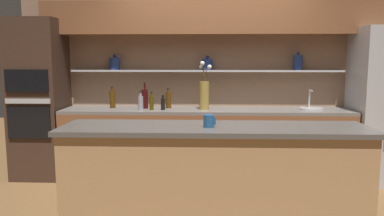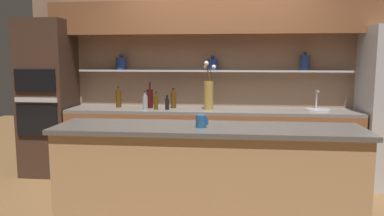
{
  "view_description": "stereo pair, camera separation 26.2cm",
  "coord_description": "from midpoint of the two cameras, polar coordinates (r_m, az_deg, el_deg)",
  "views": [
    {
      "loc": [
        -0.07,
        -3.59,
        1.59
      ],
      "look_at": [
        -0.22,
        0.36,
        1.05
      ],
      "focal_mm": 35.0,
      "sensor_mm": 36.0,
      "label": 1
    },
    {
      "loc": [
        0.19,
        -3.57,
        1.59
      ],
      "look_at": [
        -0.22,
        0.36,
        1.05
      ],
      "focal_mm": 35.0,
      "sensor_mm": 36.0,
      "label": 2
    }
  ],
  "objects": [
    {
      "name": "flower_vase",
      "position": [
        4.8,
        0.31,
        2.26
      ],
      "size": [
        0.16,
        0.14,
        0.62
      ],
      "color": "olive",
      "rests_on": "back_counter_unit"
    },
    {
      "name": "back_counter_unit",
      "position": [
        4.95,
        0.6,
        -5.43
      ],
      "size": [
        3.73,
        0.62,
        0.92
      ],
      "color": "brown",
      "rests_on": "ground_plane"
    },
    {
      "name": "bottle_spirit_3",
      "position": [
        4.81,
        -9.39,
        0.83
      ],
      "size": [
        0.07,
        0.07,
        0.24
      ],
      "color": "gray",
      "rests_on": "back_counter_unit"
    },
    {
      "name": "bottle_spirit_1",
      "position": [
        5.1,
        -13.47,
        1.34
      ],
      "size": [
        0.07,
        0.07,
        0.28
      ],
      "color": "#4C2D0C",
      "rests_on": "back_counter_unit"
    },
    {
      "name": "bottle_spirit_2",
      "position": [
        4.96,
        -5.12,
        1.24
      ],
      "size": [
        0.08,
        0.08,
        0.27
      ],
      "color": "#4C2D0C",
      "rests_on": "back_counter_unit"
    },
    {
      "name": "bottle_sauce_5",
      "position": [
        4.8,
        -6.01,
        0.66
      ],
      "size": [
        0.05,
        0.05,
        0.19
      ],
      "color": "black",
      "rests_on": "back_counter_unit"
    },
    {
      "name": "oven_tower",
      "position": [
        5.38,
        -23.57,
        1.24
      ],
      "size": [
        0.64,
        0.64,
        2.08
      ],
      "color": "#3D281E",
      "rests_on": "ground_plane"
    },
    {
      "name": "bottle_wine_4",
      "position": [
        4.97,
        -8.7,
        1.42
      ],
      "size": [
        0.09,
        0.09,
        0.34
      ],
      "color": "#380C0C",
      "rests_on": "back_counter_unit"
    },
    {
      "name": "back_wall_unit",
      "position": [
        5.11,
        1.52,
        7.31
      ],
      "size": [
        5.2,
        0.44,
        2.6
      ],
      "color": "#937056",
      "rests_on": "ground_plane"
    },
    {
      "name": "coffee_mug",
      "position": [
        3.05,
        0.11,
        -2.0
      ],
      "size": [
        0.11,
        0.09,
        0.1
      ],
      "color": "#235184",
      "rests_on": "island_counter"
    },
    {
      "name": "ground_plane",
      "position": [
        3.92,
        1.17,
        -16.17
      ],
      "size": [
        12.0,
        12.0,
        0.0
      ],
      "primitive_type": "plane",
      "color": "brown"
    },
    {
      "name": "sink_fixture",
      "position": [
        5.02,
        16.28,
        0.05
      ],
      "size": [
        0.3,
        0.3,
        0.25
      ],
      "color": "#B7B7BC",
      "rests_on": "back_counter_unit"
    },
    {
      "name": "island_counter",
      "position": [
        3.24,
        1.01,
        -11.66
      ],
      "size": [
        2.55,
        0.61,
        1.02
      ],
      "color": "tan",
      "rests_on": "ground_plane"
    },
    {
      "name": "bottle_oil_0",
      "position": [
        4.81,
        -7.74,
        0.82
      ],
      "size": [
        0.05,
        0.05,
        0.23
      ],
      "color": "#47380A",
      "rests_on": "back_counter_unit"
    }
  ]
}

